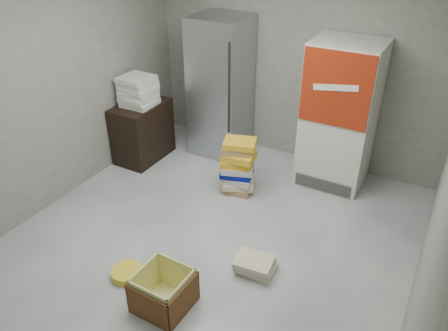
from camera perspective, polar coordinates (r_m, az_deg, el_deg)
ground at (r=4.56m, az=-3.83°, el=-11.82°), size 5.00×5.00×0.00m
room_shell at (r=3.59m, az=-4.83°, el=9.76°), size 4.04×5.04×2.82m
steel_fridge at (r=6.03m, az=-0.41°, el=10.15°), size 0.70×0.72×1.90m
coke_cooler at (r=5.48m, az=14.84°, el=6.36°), size 0.80×0.73×1.80m
wood_shelf at (r=6.14m, az=-10.58°, el=4.41°), size 0.50×0.80×0.80m
supply_box_stack at (r=5.90m, az=-11.15°, el=9.55°), size 0.44×0.44×0.39m
phonebook_stack_main at (r=5.30m, az=1.84°, el=-0.15°), size 0.49×0.43×0.70m
phonebook_stack_side at (r=4.35m, az=4.09°, el=-12.85°), size 0.39×0.33×0.16m
cardboard_box at (r=4.04m, az=-7.88°, el=-16.14°), size 0.47×0.47×0.37m
bucket_lid at (r=4.43m, az=-12.56°, el=-13.55°), size 0.34×0.34×0.08m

